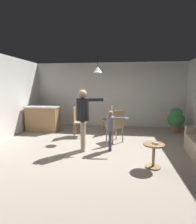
% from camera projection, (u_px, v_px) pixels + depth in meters
% --- Properties ---
extents(ground, '(7.68, 7.68, 0.00)m').
position_uv_depth(ground, '(101.00, 150.00, 4.91)').
color(ground, '#9E9384').
extents(wall_back, '(6.40, 0.10, 2.70)m').
position_uv_depth(wall_back, '(109.00, 95.00, 7.87)').
color(wall_back, silver).
rests_on(wall_back, ground).
extents(kitchen_counter, '(1.26, 0.66, 0.95)m').
position_uv_depth(kitchen_counter, '(43.00, 118.00, 7.05)').
color(kitchen_counter, '#99754C').
rests_on(kitchen_counter, ground).
extents(side_table_by_couch, '(0.44, 0.44, 0.52)m').
position_uv_depth(side_table_by_couch, '(154.00, 153.00, 3.83)').
color(side_table_by_couch, '#99754C').
rests_on(side_table_by_couch, ground).
extents(person_adult, '(0.77, 0.55, 1.62)m').
position_uv_depth(person_adult, '(83.00, 113.00, 4.78)').
color(person_adult, tan).
rests_on(person_adult, ground).
extents(person_child, '(0.57, 0.31, 1.08)m').
position_uv_depth(person_child, '(111.00, 126.00, 4.83)').
color(person_child, '#384260').
rests_on(person_child, ground).
extents(dining_chair_by_counter, '(0.46, 0.46, 1.00)m').
position_uv_depth(dining_chair_by_counter, '(78.00, 120.00, 6.30)').
color(dining_chair_by_counter, '#99754C').
rests_on(dining_chair_by_counter, ground).
extents(dining_chair_near_wall, '(0.58, 0.58, 1.00)m').
position_uv_depth(dining_chair_near_wall, '(116.00, 125.00, 5.56)').
color(dining_chair_near_wall, '#99754C').
rests_on(dining_chair_near_wall, ground).
extents(dining_chair_centre_back, '(0.49, 0.49, 1.00)m').
position_uv_depth(dining_chair_centre_back, '(109.00, 118.00, 6.77)').
color(dining_chair_centre_back, '#99754C').
rests_on(dining_chair_centre_back, ground).
extents(potted_plant_corner, '(0.60, 0.60, 0.92)m').
position_uv_depth(potted_plant_corner, '(176.00, 119.00, 6.80)').
color(potted_plant_corner, brown).
rests_on(potted_plant_corner, ground).
extents(spare_remote_on_table, '(0.12, 0.12, 0.04)m').
position_uv_depth(spare_remote_on_table, '(155.00, 143.00, 3.78)').
color(spare_remote_on_table, white).
rests_on(spare_remote_on_table, side_table_by_couch).
extents(ceiling_light_pendant, '(0.32, 0.32, 0.55)m').
position_uv_depth(ceiling_light_pendant, '(98.00, 70.00, 6.04)').
color(ceiling_light_pendant, silver).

